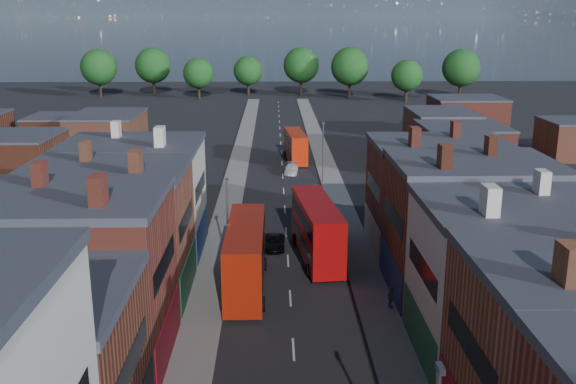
{
  "coord_description": "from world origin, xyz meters",
  "views": [
    {
      "loc": [
        -1.22,
        -22.04,
        21.14
      ],
      "look_at": [
        0.0,
        31.88,
        6.46
      ],
      "focal_mm": 40.0,
      "sensor_mm": 36.0,
      "label": 1
    }
  ],
  "objects_px": {
    "car_2": "(274,242)",
    "ped_3": "(391,298)",
    "car_3": "(291,169)",
    "bus_2": "(296,146)",
    "bus_1": "(317,229)",
    "bus_0": "(246,256)"
  },
  "relations": [
    {
      "from": "car_2",
      "to": "ped_3",
      "type": "height_order",
      "value": "ped_3"
    },
    {
      "from": "car_2",
      "to": "car_3",
      "type": "relative_size",
      "value": 0.97
    },
    {
      "from": "bus_2",
      "to": "bus_1",
      "type": "bearing_deg",
      "value": -94.44
    },
    {
      "from": "bus_1",
      "to": "car_3",
      "type": "distance_m",
      "value": 33.18
    },
    {
      "from": "bus_1",
      "to": "car_3",
      "type": "xyz_separation_m",
      "value": [
        -1.4,
        33.08,
        -2.23
      ]
    },
    {
      "from": "bus_2",
      "to": "car_2",
      "type": "height_order",
      "value": "bus_2"
    },
    {
      "from": "bus_1",
      "to": "car_2",
      "type": "relative_size",
      "value": 2.91
    },
    {
      "from": "bus_2",
      "to": "ped_3",
      "type": "relative_size",
      "value": 6.56
    },
    {
      "from": "car_3",
      "to": "bus_1",
      "type": "bearing_deg",
      "value": -82.43
    },
    {
      "from": "bus_0",
      "to": "bus_1",
      "type": "relative_size",
      "value": 0.99
    },
    {
      "from": "bus_1",
      "to": "ped_3",
      "type": "xyz_separation_m",
      "value": [
        4.87,
        -10.49,
        -1.94
      ]
    },
    {
      "from": "bus_2",
      "to": "car_2",
      "type": "relative_size",
      "value": 2.48
    },
    {
      "from": "bus_0",
      "to": "ped_3",
      "type": "height_order",
      "value": "bus_0"
    },
    {
      "from": "bus_1",
      "to": "ped_3",
      "type": "bearing_deg",
      "value": -71.39
    },
    {
      "from": "car_3",
      "to": "ped_3",
      "type": "bearing_deg",
      "value": -76.67
    },
    {
      "from": "car_2",
      "to": "car_3",
      "type": "xyz_separation_m",
      "value": [
        2.45,
        30.22,
        0.05
      ]
    },
    {
      "from": "car_2",
      "to": "ped_3",
      "type": "xyz_separation_m",
      "value": [
        8.72,
        -13.34,
        0.34
      ]
    },
    {
      "from": "car_3",
      "to": "bus_0",
      "type": "bearing_deg",
      "value": -91.6
    },
    {
      "from": "bus_1",
      "to": "ped_3",
      "type": "distance_m",
      "value": 11.72
    },
    {
      "from": "bus_1",
      "to": "car_2",
      "type": "xyz_separation_m",
      "value": [
        -3.85,
        2.86,
        -2.27
      ]
    },
    {
      "from": "bus_2",
      "to": "car_3",
      "type": "xyz_separation_m",
      "value": [
        -0.87,
        -7.69,
        -1.81
      ]
    },
    {
      "from": "bus_0",
      "to": "bus_1",
      "type": "bearing_deg",
      "value": 47.67
    }
  ]
}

